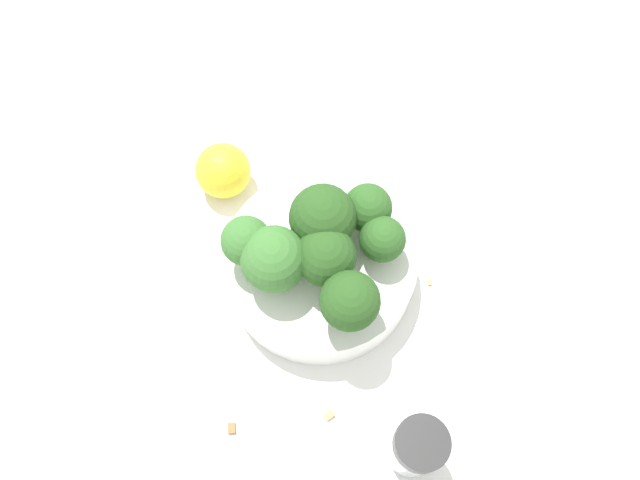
% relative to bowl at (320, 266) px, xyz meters
% --- Properties ---
extents(ground_plane, '(3.00, 3.00, 0.00)m').
position_rel_bowl_xyz_m(ground_plane, '(0.00, 0.00, -0.02)').
color(ground_plane, white).
extents(bowl, '(0.17, 0.17, 0.04)m').
position_rel_bowl_xyz_m(bowl, '(0.00, 0.00, 0.00)').
color(bowl, white).
rests_on(bowl, ground_plane).
extents(broccoli_floret_0, '(0.04, 0.04, 0.06)m').
position_rel_bowl_xyz_m(broccoli_floret_0, '(-0.04, -0.05, 0.06)').
color(broccoli_floret_0, '#8EB770').
rests_on(broccoli_floret_0, bowl).
extents(broccoli_floret_1, '(0.05, 0.05, 0.06)m').
position_rel_bowl_xyz_m(broccoli_floret_1, '(0.01, -0.01, 0.06)').
color(broccoli_floret_1, '#84AD66').
rests_on(broccoli_floret_1, bowl).
extents(broccoli_floret_2, '(0.05, 0.05, 0.06)m').
position_rel_bowl_xyz_m(broccoli_floret_2, '(-0.01, -0.04, 0.06)').
color(broccoli_floret_2, '#8EB770').
rests_on(broccoli_floret_2, bowl).
extents(broccoli_floret_3, '(0.04, 0.04, 0.05)m').
position_rel_bowl_xyz_m(broccoli_floret_3, '(-0.00, 0.05, 0.05)').
color(broccoli_floret_3, '#7A9E5B').
rests_on(broccoli_floret_3, bowl).
extents(broccoli_floret_4, '(0.05, 0.05, 0.07)m').
position_rel_bowl_xyz_m(broccoli_floret_4, '(-0.01, 0.01, 0.06)').
color(broccoli_floret_4, '#8EB770').
rests_on(broccoli_floret_4, bowl).
extents(broccoli_floret_5, '(0.05, 0.05, 0.06)m').
position_rel_bowl_xyz_m(broccoli_floret_5, '(0.05, -0.02, 0.06)').
color(broccoli_floret_5, '#84AD66').
rests_on(broccoli_floret_5, bowl).
extents(broccoli_floret_6, '(0.04, 0.04, 0.05)m').
position_rel_bowl_xyz_m(broccoli_floret_6, '(0.03, 0.04, 0.05)').
color(broccoli_floret_6, '#84AD66').
rests_on(broccoli_floret_6, bowl).
extents(pepper_shaker, '(0.04, 0.04, 0.07)m').
position_rel_bowl_xyz_m(pepper_shaker, '(0.16, -0.04, 0.02)').
color(pepper_shaker, silver).
rests_on(pepper_shaker, ground_plane).
extents(lemon_wedge, '(0.05, 0.05, 0.05)m').
position_rel_bowl_xyz_m(lemon_wedge, '(-0.13, -0.01, 0.00)').
color(lemon_wedge, yellow).
rests_on(lemon_wedge, ground_plane).
extents(almond_crumb_0, '(0.01, 0.01, 0.01)m').
position_rel_bowl_xyz_m(almond_crumb_0, '(0.07, 0.07, -0.02)').
color(almond_crumb_0, tan).
rests_on(almond_crumb_0, ground_plane).
extents(almond_crumb_1, '(0.01, 0.01, 0.01)m').
position_rel_bowl_xyz_m(almond_crumb_1, '(0.06, -0.14, -0.02)').
color(almond_crumb_1, olive).
rests_on(almond_crumb_1, ground_plane).
extents(almond_crumb_2, '(0.01, 0.01, 0.01)m').
position_rel_bowl_xyz_m(almond_crumb_2, '(0.10, -0.07, -0.02)').
color(almond_crumb_2, tan).
rests_on(almond_crumb_2, ground_plane).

